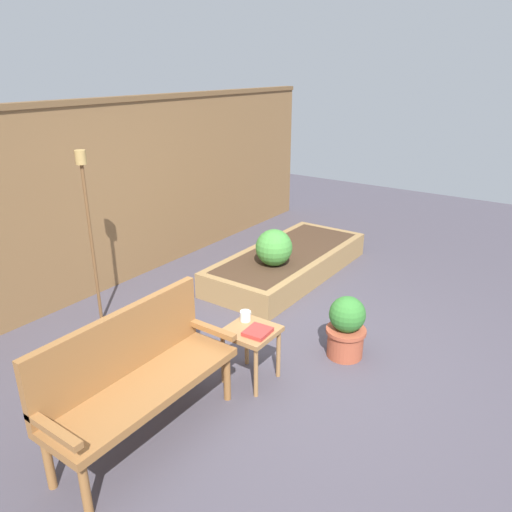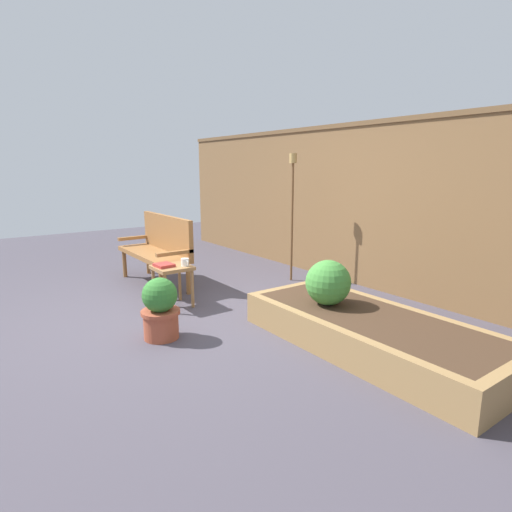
# 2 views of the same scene
# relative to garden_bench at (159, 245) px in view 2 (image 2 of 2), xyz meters

# --- Properties ---
(ground_plane) EXTENTS (14.00, 14.00, 0.00)m
(ground_plane) POSITION_rel_garden_bench_xyz_m (1.39, -0.39, -0.54)
(ground_plane) COLOR #47424C
(fence_back) EXTENTS (8.40, 0.14, 2.16)m
(fence_back) POSITION_rel_garden_bench_xyz_m (1.39, 2.21, 0.55)
(fence_back) COLOR brown
(fence_back) RESTS_ON ground_plane
(garden_bench) EXTENTS (1.44, 0.48, 0.94)m
(garden_bench) POSITION_rel_garden_bench_xyz_m (0.00, 0.00, 0.00)
(garden_bench) COLOR #936033
(garden_bench) RESTS_ON ground_plane
(side_table) EXTENTS (0.40, 0.40, 0.48)m
(side_table) POSITION_rel_garden_bench_xyz_m (0.99, -0.28, -0.15)
(side_table) COLOR #9E7042
(side_table) RESTS_ON ground_plane
(cup_on_table) EXTENTS (0.12, 0.09, 0.09)m
(cup_on_table) POSITION_rel_garden_bench_xyz_m (1.08, -0.15, -0.02)
(cup_on_table) COLOR white
(cup_on_table) RESTS_ON side_table
(book_on_table) EXTENTS (0.22, 0.20, 0.03)m
(book_on_table) POSITION_rel_garden_bench_xyz_m (0.96, -0.36, -0.05)
(book_on_table) COLOR #B2332D
(book_on_table) RESTS_ON side_table
(potted_boxwood) EXTENTS (0.36, 0.36, 0.58)m
(potted_boxwood) POSITION_rel_garden_bench_xyz_m (1.77, -0.76, -0.25)
(potted_boxwood) COLOR #A84C33
(potted_boxwood) RESTS_ON ground_plane
(raised_planter_bed) EXTENTS (2.40, 1.00, 0.30)m
(raised_planter_bed) POSITION_rel_garden_bench_xyz_m (3.08, 0.65, -0.39)
(raised_planter_bed) COLOR #997547
(raised_planter_bed) RESTS_ON ground_plane
(shrub_near_bench) EXTENTS (0.43, 0.43, 0.43)m
(shrub_near_bench) POSITION_rel_garden_bench_xyz_m (2.62, 0.56, -0.03)
(shrub_near_bench) COLOR brown
(shrub_near_bench) RESTS_ON raised_planter_bed
(tiki_torch) EXTENTS (0.10, 0.10, 1.76)m
(tiki_torch) POSITION_rel_garden_bench_xyz_m (0.91, 1.58, 0.66)
(tiki_torch) COLOR brown
(tiki_torch) RESTS_ON ground_plane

